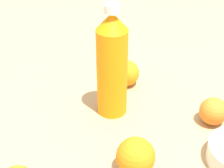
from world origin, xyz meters
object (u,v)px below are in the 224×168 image
water_bottle (112,65)px  orange_3 (213,111)px  orange_2 (136,156)px  orange_1 (126,73)px

water_bottle → orange_3: 0.27m
water_bottle → orange_2: bearing=-7.7°
water_bottle → orange_1: bearing=141.2°
orange_1 → orange_3: 0.26m
water_bottle → orange_2: (-0.21, 0.01, -0.09)m
orange_1 → orange_2: orange_2 is taller
orange_1 → orange_2: size_ratio=0.93×
orange_2 → orange_3: 0.25m
orange_3 → water_bottle: bearing=62.9°
water_bottle → orange_1: 0.16m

